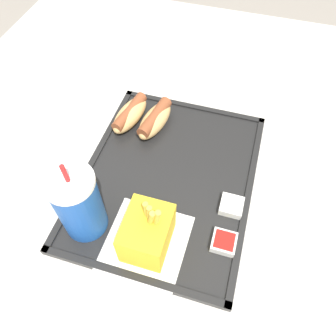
{
  "coord_description": "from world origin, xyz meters",
  "views": [
    {
      "loc": [
        -0.31,
        -0.12,
        1.29
      ],
      "look_at": [
        0.03,
        -0.02,
        0.79
      ],
      "focal_mm": 35.0,
      "sensor_mm": 36.0,
      "label": 1
    }
  ],
  "objects_px": {
    "hot_dog_near": "(155,119)",
    "fries_carton": "(147,233)",
    "soda_cup": "(79,204)",
    "hot_dog_far": "(130,114)",
    "sauce_cup_mayo": "(231,207)",
    "sauce_cup_ketchup": "(224,242)"
  },
  "relations": [
    {
      "from": "fries_carton",
      "to": "sauce_cup_ketchup",
      "type": "xyz_separation_m",
      "value": [
        0.03,
        -0.12,
        -0.03
      ]
    },
    {
      "from": "soda_cup",
      "to": "sauce_cup_mayo",
      "type": "xyz_separation_m",
      "value": [
        0.1,
        -0.24,
        -0.06
      ]
    },
    {
      "from": "hot_dog_near",
      "to": "sauce_cup_ketchup",
      "type": "xyz_separation_m",
      "value": [
        -0.22,
        -0.19,
        -0.01
      ]
    },
    {
      "from": "hot_dog_near",
      "to": "fries_carton",
      "type": "distance_m",
      "value": 0.27
    },
    {
      "from": "soda_cup",
      "to": "hot_dog_far",
      "type": "bearing_deg",
      "value": 2.8
    },
    {
      "from": "sauce_cup_ketchup",
      "to": "fries_carton",
      "type": "bearing_deg",
      "value": 105.68
    },
    {
      "from": "hot_dog_far",
      "to": "fries_carton",
      "type": "height_order",
      "value": "fries_carton"
    },
    {
      "from": "sauce_cup_mayo",
      "to": "fries_carton",
      "type": "bearing_deg",
      "value": 130.23
    },
    {
      "from": "sauce_cup_ketchup",
      "to": "hot_dog_near",
      "type": "bearing_deg",
      "value": 40.99
    },
    {
      "from": "hot_dog_near",
      "to": "fries_carton",
      "type": "bearing_deg",
      "value": -164.52
    },
    {
      "from": "hot_dog_far",
      "to": "sauce_cup_mayo",
      "type": "bearing_deg",
      "value": -121.61
    },
    {
      "from": "soda_cup",
      "to": "fries_carton",
      "type": "bearing_deg",
      "value": -92.01
    },
    {
      "from": "sauce_cup_mayo",
      "to": "sauce_cup_ketchup",
      "type": "distance_m",
      "value": 0.07
    },
    {
      "from": "hot_dog_far",
      "to": "fries_carton",
      "type": "xyz_separation_m",
      "value": [
        -0.26,
        -0.13,
        0.02
      ]
    },
    {
      "from": "soda_cup",
      "to": "fries_carton",
      "type": "xyz_separation_m",
      "value": [
        -0.0,
        -0.11,
        -0.03
      ]
    },
    {
      "from": "soda_cup",
      "to": "hot_dog_near",
      "type": "relative_size",
      "value": 1.42
    },
    {
      "from": "hot_dog_far",
      "to": "sauce_cup_mayo",
      "type": "xyz_separation_m",
      "value": [
        -0.15,
        -0.25,
        -0.01
      ]
    },
    {
      "from": "fries_carton",
      "to": "sauce_cup_ketchup",
      "type": "distance_m",
      "value": 0.13
    },
    {
      "from": "fries_carton",
      "to": "sauce_cup_ketchup",
      "type": "relative_size",
      "value": 2.86
    },
    {
      "from": "fries_carton",
      "to": "hot_dog_far",
      "type": "bearing_deg",
      "value": 26.39
    },
    {
      "from": "fries_carton",
      "to": "sauce_cup_mayo",
      "type": "bearing_deg",
      "value": -49.77
    },
    {
      "from": "soda_cup",
      "to": "hot_dog_near",
      "type": "xyz_separation_m",
      "value": [
        0.25,
        -0.04,
        -0.05
      ]
    }
  ]
}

